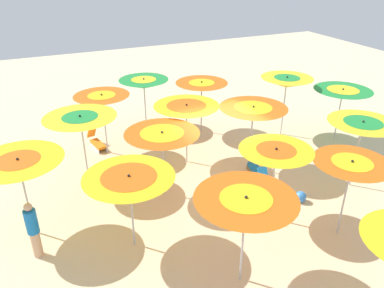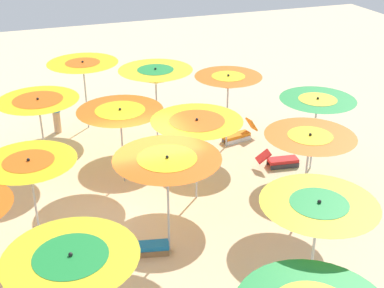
{
  "view_description": "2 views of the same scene",
  "coord_description": "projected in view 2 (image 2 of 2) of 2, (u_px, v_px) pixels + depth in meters",
  "views": [
    {
      "loc": [
        -9.65,
        5.29,
        6.95
      ],
      "look_at": [
        0.33,
        0.84,
        1.41
      ],
      "focal_mm": 35.71,
      "sensor_mm": 36.0,
      "label": 1
    },
    {
      "loc": [
        -2.42,
        -10.56,
        7.37
      ],
      "look_at": [
        1.62,
        0.72,
        1.45
      ],
      "focal_mm": 49.03,
      "sensor_mm": 36.0,
      "label": 2
    }
  ],
  "objects": [
    {
      "name": "beach_umbrella_0",
      "position": [
        317.0,
        106.0,
        14.37
      ],
      "size": [
        2.09,
        2.09,
        2.21
      ],
      "color": "#B2B2B7",
      "rests_on": "ground"
    },
    {
      "name": "beach_umbrella_13",
      "position": [
        72.0,
        267.0,
        8.13
      ],
      "size": [
        2.14,
        2.14,
        2.33
      ],
      "color": "#B2B2B7",
      "rests_on": "ground"
    },
    {
      "name": "beach_umbrella_1",
      "position": [
        228.0,
        82.0,
        15.55
      ],
      "size": [
        2.01,
        2.01,
        2.38
      ],
      "color": "#B2B2B7",
      "rests_on": "ground"
    },
    {
      "name": "beach_umbrella_5",
      "position": [
        197.0,
        126.0,
        12.89
      ],
      "size": [
        2.28,
        2.28,
        2.27
      ],
      "color": "#B2B2B7",
      "rests_on": "ground"
    },
    {
      "name": "beachgoer_1",
      "position": [
        56.0,
        109.0,
        17.09
      ],
      "size": [
        0.3,
        0.3,
        1.6
      ],
      "rotation": [
        0.0,
        0.0,
        4.93
      ],
      "color": "#D8A87F",
      "rests_on": "ground"
    },
    {
      "name": "beach_umbrella_6",
      "position": [
        120.0,
        117.0,
        13.71
      ],
      "size": [
        2.27,
        2.27,
        2.19
      ],
      "color": "#B2B2B7",
      "rests_on": "ground"
    },
    {
      "name": "beach_umbrella_10",
      "position": [
        30.0,
        169.0,
        10.95
      ],
      "size": [
        2.0,
        2.0,
        2.31
      ],
      "color": "#B2B2B7",
      "rests_on": "ground"
    },
    {
      "name": "beach_umbrella_9",
      "position": [
        167.0,
        165.0,
        10.88
      ],
      "size": [
        2.28,
        2.28,
        2.39
      ],
      "color": "#B2B2B7",
      "rests_on": "ground"
    },
    {
      "name": "beach_umbrella_2",
      "position": [
        156.0,
        76.0,
        15.84
      ],
      "size": [
        2.26,
        2.26,
        2.47
      ],
      "color": "#B2B2B7",
      "rests_on": "ground"
    },
    {
      "name": "lounger_1",
      "position": [
        280.0,
        160.0,
        15.24
      ],
      "size": [
        1.28,
        0.54,
        0.54
      ],
      "rotation": [
        0.0,
        0.0,
        6.14
      ],
      "color": "#333338",
      "rests_on": "ground"
    },
    {
      "name": "beach_umbrella_7",
      "position": [
        39.0,
        106.0,
        14.44
      ],
      "size": [
        2.26,
        2.26,
        2.17
      ],
      "color": "#B2B2B7",
      "rests_on": "ground"
    },
    {
      "name": "beach_umbrella_4",
      "position": [
        310.0,
        142.0,
        12.2
      ],
      "size": [
        2.14,
        2.14,
        2.23
      ],
      "color": "#B2B2B7",
      "rests_on": "ground"
    },
    {
      "name": "ground",
      "position": [
        140.0,
        219.0,
        12.92
      ],
      "size": [
        40.93,
        40.93,
        0.04
      ],
      "primitive_type": "cube",
      "color": "beige"
    },
    {
      "name": "beach_ball",
      "position": [
        62.0,
        277.0,
        10.72
      ],
      "size": [
        0.35,
        0.35,
        0.35
      ],
      "primitive_type": "sphere",
      "color": "#337FE5",
      "rests_on": "ground"
    },
    {
      "name": "beach_umbrella_3",
      "position": [
        83.0,
        67.0,
        16.87
      ],
      "size": [
        2.28,
        2.28,
        2.34
      ],
      "color": "#B2B2B7",
      "rests_on": "ground"
    },
    {
      "name": "lounger_2",
      "position": [
        239.0,
        134.0,
        16.81
      ],
      "size": [
        1.25,
        0.57,
        0.66
      ],
      "rotation": [
        0.0,
        0.0,
        3.34
      ],
      "color": "silver",
      "rests_on": "ground"
    },
    {
      "name": "beach_umbrella_8",
      "position": [
        318.0,
        213.0,
        9.09
      ],
      "size": [
        2.07,
        2.07,
        2.54
      ],
      "color": "#B2B2B7",
      "rests_on": "ground"
    },
    {
      "name": "lounger_0",
      "position": [
        143.0,
        246.0,
        11.61
      ],
      "size": [
        1.32,
        0.61,
        0.59
      ],
      "rotation": [
        0.0,
        0.0,
        6.06
      ],
      "color": "olive",
      "rests_on": "ground"
    }
  ]
}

